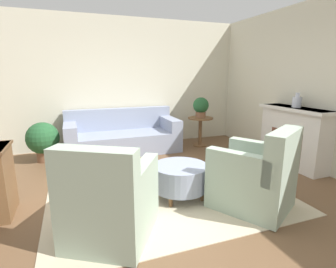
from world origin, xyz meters
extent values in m
plane|color=brown|center=(0.00, 0.00, 0.00)|extent=(16.00, 16.00, 0.00)
cube|color=beige|center=(0.00, 2.98, 1.40)|extent=(9.85, 0.12, 2.80)
cube|color=beige|center=(2.72, 0.00, 1.40)|extent=(0.12, 9.33, 2.80)
cube|color=beige|center=(0.00, 0.00, 0.01)|extent=(3.09, 2.02, 0.01)
cube|color=#8E99B2|center=(-0.17, 2.37, 0.21)|extent=(2.30, 0.99, 0.41)
cube|color=#8E99B2|center=(-0.17, 2.77, 0.64)|extent=(2.30, 0.20, 0.46)
cube|color=#8E99B2|center=(-1.20, 2.35, 0.54)|extent=(0.24, 0.95, 0.25)
cube|color=#8E99B2|center=(0.86, 2.35, 0.54)|extent=(0.24, 0.95, 0.25)
cube|color=brown|center=(-0.17, 1.91, 0.03)|extent=(2.07, 0.05, 0.06)
cube|color=#9EB29E|center=(-0.84, -0.51, 0.23)|extent=(1.09, 1.13, 0.44)
cube|color=#9EB29E|center=(-1.01, -0.80, 0.73)|extent=(0.75, 0.56, 0.56)
cube|color=#9EB29E|center=(-0.57, -0.65, 0.61)|extent=(0.54, 0.78, 0.31)
cube|color=#9EB29E|center=(-1.09, -0.34, 0.61)|extent=(0.54, 0.78, 0.31)
cube|color=brown|center=(-0.63, -0.17, 0.04)|extent=(0.61, 0.39, 0.06)
cube|color=#9EB29E|center=(0.84, -0.51, 0.23)|extent=(1.09, 1.13, 0.44)
cube|color=#9EB29E|center=(1.01, -0.80, 0.73)|extent=(0.75, 0.56, 0.56)
cube|color=#9EB29E|center=(1.09, -0.34, 0.61)|extent=(0.54, 0.78, 0.31)
cube|color=#9EB29E|center=(0.57, -0.65, 0.61)|extent=(0.54, 0.78, 0.31)
cube|color=brown|center=(0.63, -0.17, 0.04)|extent=(0.61, 0.39, 0.06)
cylinder|color=#8E99B2|center=(0.13, 0.03, 0.29)|extent=(0.73, 0.73, 0.31)
cylinder|color=brown|center=(-0.09, -0.18, 0.07)|extent=(0.05, 0.05, 0.12)
cylinder|color=brown|center=(0.35, -0.18, 0.07)|extent=(0.05, 0.05, 0.12)
cylinder|color=brown|center=(-0.09, 0.25, 0.07)|extent=(0.05, 0.05, 0.12)
cylinder|color=brown|center=(0.35, 0.25, 0.07)|extent=(0.05, 0.05, 0.12)
cylinder|color=brown|center=(1.55, 2.23, 0.64)|extent=(0.56, 0.56, 0.03)
cylinder|color=brown|center=(1.55, 2.23, 0.31)|extent=(0.08, 0.08, 0.62)
cylinder|color=brown|center=(1.55, 2.23, 0.01)|extent=(0.31, 0.31, 0.03)
cube|color=silver|center=(2.48, 0.47, 0.52)|extent=(0.36, 1.26, 1.05)
cube|color=brown|center=(2.31, 0.47, 0.37)|extent=(0.02, 0.70, 0.58)
cube|color=silver|center=(2.46, 0.47, 1.02)|extent=(0.44, 1.36, 0.05)
cylinder|color=silver|center=(2.46, 0.47, 1.14)|extent=(0.15, 0.15, 0.18)
cylinder|color=silver|center=(2.46, 0.47, 1.26)|extent=(0.07, 0.07, 0.07)
cylinder|color=brown|center=(1.55, 2.23, 0.72)|extent=(0.22, 0.22, 0.13)
sphere|color=#23562D|center=(1.55, 2.23, 0.93)|extent=(0.35, 0.35, 0.35)
cylinder|color=brown|center=(-1.69, 2.27, 0.10)|extent=(0.28, 0.28, 0.20)
sphere|color=#23562D|center=(-1.69, 2.27, 0.45)|extent=(0.59, 0.59, 0.59)
camera|label=1|loc=(-1.15, -2.94, 1.61)|focal=28.00mm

